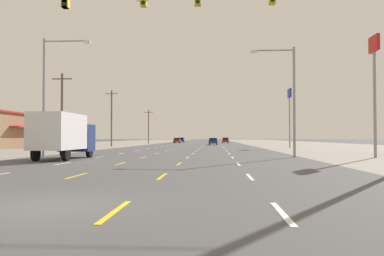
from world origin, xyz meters
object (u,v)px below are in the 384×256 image
Objects in this scene: sedan_inner_right_near at (213,141)px; hatchback_far_left_far at (181,140)px; box_truck_far_left_nearest at (63,134)px; sedan_far_left_midfar at (177,140)px; pole_sign_right_row_1 at (290,103)px; streetlight_left_row_0 at (48,88)px; hatchback_far_right_mid at (225,140)px; pole_sign_right_row_0 at (374,70)px; streetlight_right_row_0 at (290,93)px.

hatchback_far_left_far is (-10.41, 44.48, 0.03)m from sedan_inner_right_near.
box_truck_far_left_nearest reaches higher than sedan_far_left_midfar.
hatchback_far_left_far is 0.43× the size of pole_sign_right_row_1.
box_truck_far_left_nearest is 1.60× the size of sedan_far_left_midfar.
streetlight_left_row_0 is (-2.81, -81.87, 4.86)m from sedan_far_left_midfar.
box_truck_far_left_nearest is 40.26m from pole_sign_right_row_1.
hatchback_far_right_mid reaches higher than sedan_far_left_midfar.
streetlight_left_row_0 is at bearing -101.72° from hatchback_far_right_mid.
pole_sign_right_row_0 is at bearing -76.18° from sedan_inner_right_near.
sedan_inner_right_near is 28.81m from hatchback_far_right_mid.
streetlight_left_row_0 reaches higher than hatchback_far_left_far.
sedan_inner_right_near is at bearing 75.56° from streetlight_left_row_0.
streetlight_right_row_0 is at bearing -83.08° from sedan_inner_right_near.
hatchback_far_left_far is 0.41× the size of pole_sign_right_row_0.
box_truck_far_left_nearest is 0.76× the size of pole_sign_right_row_0.
box_truck_far_left_nearest is at bearing -90.07° from hatchback_far_left_far.
pole_sign_right_row_0 reaches higher than pole_sign_right_row_1.
sedan_inner_right_near is at bearing 79.25° from box_truck_far_left_nearest.
pole_sign_right_row_0 is (12.75, -51.83, 6.04)m from sedan_inner_right_near.
streetlight_right_row_0 is at bearing -80.16° from hatchback_far_left_far.
hatchback_far_right_mid is 80.41m from streetlight_right_row_0.
pole_sign_right_row_0 is 1.08× the size of streetlight_right_row_0.
pole_sign_right_row_1 is at bearing -62.17° from sedan_inner_right_near.
streetlight_left_row_0 reaches higher than hatchback_far_right_mid.
sedan_far_left_midfar is at bearing 112.95° from pole_sign_right_row_1.
sedan_far_left_midfar is 0.50× the size of pole_sign_right_row_1.
pole_sign_right_row_0 is at bearing -83.33° from hatchback_far_right_mid.
pole_sign_right_row_1 reaches higher than hatchback_far_left_far.
hatchback_far_left_far is 0.40× the size of streetlight_left_row_0.
pole_sign_right_row_1 is (8.41, -50.89, 6.00)m from hatchback_far_right_mid.
streetlight_right_row_0 is at bearing -78.44° from sedan_far_left_midfar.
streetlight_left_row_0 is at bearing -91.97° from sedan_far_left_midfar.
hatchback_far_right_mid is 0.87× the size of sedan_far_left_midfar.
box_truck_far_left_nearest is 0.74× the size of streetlight_left_row_0.
pole_sign_right_row_1 is (22.17, -66.75, 6.00)m from hatchback_far_left_far.
box_truck_far_left_nearest is at bearing -54.07° from streetlight_left_row_0.
pole_sign_right_row_1 reaches higher than box_truck_far_left_nearest.
sedan_far_left_midfar is at bearing 89.97° from box_truck_far_left_nearest.
sedan_far_left_midfar is 1.15× the size of hatchback_far_left_far.
streetlight_left_row_0 is at bearing -91.72° from hatchback_far_left_far.
sedan_inner_right_near is 0.51× the size of streetlight_right_row_0.
box_truck_far_left_nearest is at bearing -167.20° from streetlight_right_row_0.
pole_sign_right_row_1 is at bearing 56.10° from box_truck_far_left_nearest.
pole_sign_right_row_0 reaches higher than sedan_far_left_midfar.
streetlight_left_row_0 is at bearing 180.00° from streetlight_right_row_0.
pole_sign_right_row_0 is at bearing -1.85° from streetlight_right_row_0.
box_truck_far_left_nearest is at bearing -123.90° from pole_sign_right_row_1.
hatchback_far_right_mid is 13.92m from sedan_far_left_midfar.
box_truck_far_left_nearest is at bearing -90.03° from sedan_far_left_midfar.
pole_sign_right_row_1 reaches higher than streetlight_right_row_0.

